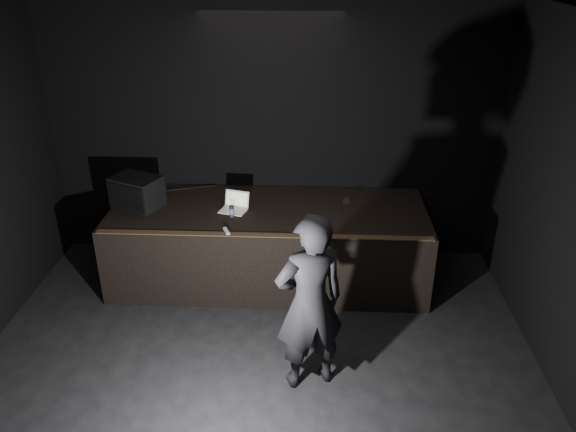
# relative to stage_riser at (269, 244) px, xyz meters

# --- Properties ---
(room_walls) EXTENTS (6.10, 7.10, 3.52)m
(room_walls) POSITION_rel_stage_riser_xyz_m (0.00, -2.73, 1.52)
(room_walls) COLOR black
(room_walls) RESTS_ON ground
(stage_riser) EXTENTS (4.00, 1.50, 1.00)m
(stage_riser) POSITION_rel_stage_riser_xyz_m (0.00, 0.00, 0.00)
(stage_riser) COLOR black
(stage_riser) RESTS_ON ground
(riser_lip) EXTENTS (3.92, 0.10, 0.01)m
(riser_lip) POSITION_rel_stage_riser_xyz_m (0.00, -0.71, 0.51)
(riser_lip) COLOR brown
(riser_lip) RESTS_ON stage_riser
(stage_monitor) EXTENTS (0.71, 0.63, 0.39)m
(stage_monitor) POSITION_rel_stage_riser_xyz_m (-1.67, 0.02, 0.70)
(stage_monitor) COLOR black
(stage_monitor) RESTS_ON stage_riser
(cable) EXTENTS (0.85, 0.29, 0.02)m
(cable) POSITION_rel_stage_riser_xyz_m (-1.21, 0.57, 0.51)
(cable) COLOR black
(cable) RESTS_ON stage_riser
(laptop) EXTENTS (0.39, 0.36, 0.22)m
(laptop) POSITION_rel_stage_riser_xyz_m (-0.42, -0.03, 0.56)
(laptop) COLOR silver
(laptop) RESTS_ON stage_riser
(beer_can) EXTENTS (0.06, 0.06, 0.14)m
(beer_can) POSITION_rel_stage_riser_xyz_m (-0.43, -0.24, 0.57)
(beer_can) COLOR silver
(beer_can) RESTS_ON stage_riser
(plastic_cup) EXTENTS (0.08, 0.08, 0.10)m
(plastic_cup) POSITION_rel_stage_riser_xyz_m (0.99, 0.16, 0.55)
(plastic_cup) COLOR white
(plastic_cup) RESTS_ON stage_riser
(wii_remote) EXTENTS (0.10, 0.17, 0.03)m
(wii_remote) POSITION_rel_stage_riser_xyz_m (-0.44, -0.65, 0.52)
(wii_remote) COLOR white
(wii_remote) RESTS_ON stage_riser
(person) EXTENTS (0.80, 0.66, 1.89)m
(person) POSITION_rel_stage_riser_xyz_m (0.55, -1.96, 0.45)
(person) COLOR black
(person) RESTS_ON ground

